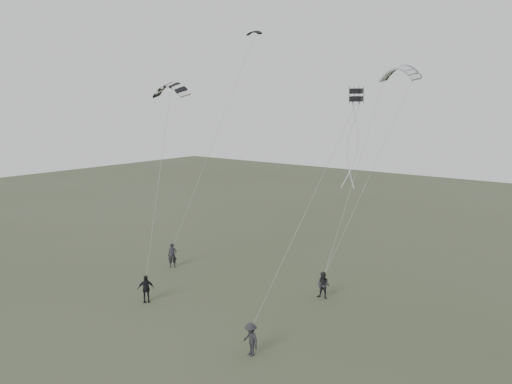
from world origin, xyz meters
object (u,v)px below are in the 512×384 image
Objects in this scene: flyer_center at (146,289)px; flyer_far at (251,339)px; kite_dark_small at (254,32)px; flyer_right at (323,285)px; kite_striped at (170,85)px; kite_pale_large at (399,68)px; flyer_left at (172,255)px; kite_box at (356,95)px.

flyer_center is 1.03× the size of flyer_far.
kite_dark_small reaches higher than flyer_center.
flyer_right reaches higher than flyer_far.
kite_pale_large is at bearing 43.61° from kite_striped.
flyer_right is at bearing -36.04° from flyer_left.
flyer_left is at bearing 164.15° from kite_box.
flyer_left is at bearing 71.25° from flyer_center.
kite_pale_large is 1.03× the size of kite_striped.
flyer_far is (10.02, -1.38, -0.03)m from flyer_center.
flyer_far is at bearing -59.85° from flyer_center.
kite_dark_small reaches higher than flyer_left.
kite_dark_small is (-10.51, 5.83, 18.12)m from flyer_right.
flyer_far is 0.52× the size of kite_pale_large.
flyer_far is at bearing -91.21° from flyer_right.
flyer_center is at bearing -146.44° from flyer_right.
kite_dark_small is at bearing 146.05° from flyer_far.
flyer_left is 2.67× the size of kite_box.
flyer_right is at bearing -83.34° from kite_pale_large.
flyer_far is 21.96m from kite_pale_large.
flyer_far is 26.20m from kite_dark_small.
kite_dark_small is (2.56, 7.51, 18.07)m from flyer_left.
kite_box is (13.31, -7.47, -5.47)m from kite_dark_small.
kite_box reaches higher than flyer_left.
flyer_far is 1.27× the size of kite_dark_small.
kite_pale_large reaches higher than kite_striped.
flyer_right is at bearing -26.04° from kite_dark_small.
kite_box reaches higher than flyer_center.
flyer_right is at bearing -11.27° from flyer_center.
flyer_left is at bearing 170.54° from flyer_far.
kite_striped is at bearing 172.97° from flyer_far.
kite_pale_large is (14.81, 8.74, 14.67)m from flyer_left.
flyer_left is 13.18m from flyer_right.
flyer_far is (14.03, -7.50, -0.09)m from flyer_left.
kite_dark_small is (-11.47, 15.01, 18.16)m from flyer_far.
flyer_center is at bearing -168.53° from kite_box.
kite_pale_large is at bearing -12.81° from flyer_left.
flyer_far is at bearing -119.69° from kite_box.
flyer_right reaches higher than flyer_center.
kite_pale_large is 16.41m from kite_striped.
kite_dark_small is 10.48m from kite_striped.
kite_striped is at bearing 172.14° from kite_box.
flyer_right is at bearing 133.68° from kite_box.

